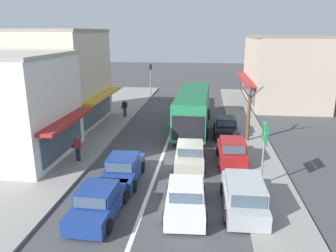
{
  "coord_description": "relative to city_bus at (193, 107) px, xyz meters",
  "views": [
    {
      "loc": [
        2.8,
        -19.17,
        8.04
      ],
      "look_at": [
        0.0,
        4.37,
        1.2
      ],
      "focal_mm": 35.0,
      "sensor_mm": 36.0,
      "label": 1
    }
  ],
  "objects": [
    {
      "name": "sedan_behind_bus_near",
      "position": [
        -3.58,
        -14.56,
        -1.22
      ],
      "size": [
        1.97,
        4.24,
        1.47
      ],
      "color": "navy",
      "rests_on": "ground"
    },
    {
      "name": "ground_plane",
      "position": [
        -1.72,
        -8.12,
        -1.88
      ],
      "size": [
        140.0,
        140.0,
        0.0
      ],
      "primitive_type": "plane",
      "color": "#3F3F42"
    },
    {
      "name": "sidewalk_left",
      "position": [
        -8.52,
        -2.12,
        -1.81
      ],
      "size": [
        5.2,
        44.0,
        0.14
      ],
      "primitive_type": "cube",
      "color": "gray",
      "rests_on": "ground"
    },
    {
      "name": "sedan_adjacent_lane_trail",
      "position": [
        0.18,
        -8.19,
        -1.22
      ],
      "size": [
        2.0,
        4.25,
        1.47
      ],
      "color": "#B7B29E",
      "rests_on": "ground"
    },
    {
      "name": "sedan_adjacent_lane_lead",
      "position": [
        0.28,
        -13.69,
        -1.22
      ],
      "size": [
        2.05,
        4.28,
        1.47
      ],
      "color": "silver",
      "rests_on": "ground"
    },
    {
      "name": "city_bus",
      "position": [
        0.0,
        0.0,
        0.0
      ],
      "size": [
        2.93,
        10.91,
        3.23
      ],
      "color": "#237A4C",
      "rests_on": "ground"
    },
    {
      "name": "building_right_far",
      "position": [
        9.76,
        12.23,
        1.94
      ],
      "size": [
        8.48,
        13.73,
        7.65
      ],
      "color": "#B2A38E",
      "rests_on": "ground"
    },
    {
      "name": "directional_road_sign",
      "position": [
        4.16,
        -10.73,
        0.82
      ],
      "size": [
        0.1,
        1.4,
        3.6
      ],
      "color": "gray",
      "rests_on": "ground"
    },
    {
      "name": "sedan_queue_far_back",
      "position": [
        -3.38,
        -10.84,
        -1.22
      ],
      "size": [
        1.96,
        4.23,
        1.47
      ],
      "color": "navy",
      "rests_on": "ground"
    },
    {
      "name": "shopfront_mid_block",
      "position": [
        -11.9,
        -0.11,
        2.25
      ],
      "size": [
        8.19,
        8.76,
        8.26
      ],
      "color": "beige",
      "rests_on": "ground"
    },
    {
      "name": "parked_wagon_kerb_front",
      "position": [
        2.96,
        -13.22,
        -1.14
      ],
      "size": [
        2.0,
        4.53,
        1.58
      ],
      "color": "#9EA3A8",
      "rests_on": "ground"
    },
    {
      "name": "traffic_light_downstreet",
      "position": [
        -5.9,
        13.16,
        0.97
      ],
      "size": [
        0.32,
        0.24,
        4.2
      ],
      "color": "gray",
      "rests_on": "ground"
    },
    {
      "name": "pedestrian_browsing_midblock",
      "position": [
        -6.71,
        2.77,
        -0.81
      ],
      "size": [
        0.55,
        0.56,
        1.63
      ],
      "color": "#232838",
      "rests_on": "sidewalk_left"
    },
    {
      "name": "lane_centre_line",
      "position": [
        -1.72,
        -4.12,
        -1.88
      ],
      "size": [
        0.2,
        28.0,
        0.01
      ],
      "primitive_type": "cube",
      "color": "silver",
      "rests_on": "ground"
    },
    {
      "name": "parked_sedan_kerb_third",
      "position": [
        2.72,
        -1.49,
        -1.22
      ],
      "size": [
        1.95,
        4.23,
        1.47
      ],
      "color": "black",
      "rests_on": "ground"
    },
    {
      "name": "parked_hatchback_kerb_second",
      "position": [
        2.82,
        -7.31,
        -1.17
      ],
      "size": [
        1.89,
        3.74,
        1.54
      ],
      "color": "maroon",
      "rests_on": "ground"
    },
    {
      "name": "kerb_right",
      "position": [
        4.48,
        -2.12,
        -1.82
      ],
      "size": [
        2.8,
        44.0,
        0.12
      ],
      "primitive_type": "cube",
      "color": "gray",
      "rests_on": "ground"
    },
    {
      "name": "shopfront_corner_near",
      "position": [
        -11.9,
        -8.31,
        1.52
      ],
      "size": [
        8.97,
        7.22,
        6.81
      ],
      "color": "silver",
      "rests_on": "ground"
    },
    {
      "name": "street_tree_right",
      "position": [
        4.26,
        -3.13,
        0.24
      ],
      "size": [
        1.79,
        1.56,
        4.49
      ],
      "color": "brown",
      "rests_on": "ground"
    },
    {
      "name": "pedestrian_with_handbag_near",
      "position": [
        -6.88,
        -8.68,
        -0.81
      ],
      "size": [
        0.66,
        0.32,
        1.63
      ],
      "color": "#232838",
      "rests_on": "sidewalk_left"
    }
  ]
}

